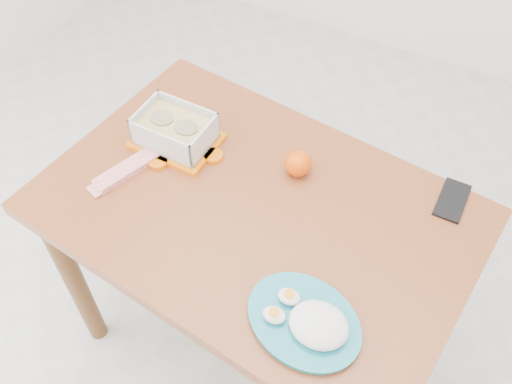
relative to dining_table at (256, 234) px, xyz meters
The scene contains 7 objects.
ground 0.65m from the dining_table, 142.08° to the left, with size 3.50×3.50×0.00m, color #B7B7B2.
dining_table is the anchor object (origin of this frame).
food_container 0.35m from the dining_table, 161.92° to the left, with size 0.23×0.17×0.09m.
orange_fruit 0.22m from the dining_table, 74.52° to the left, with size 0.07×0.07×0.07m, color #FF5F05.
rice_plate 0.37m from the dining_table, 43.15° to the right, with size 0.32×0.32×0.07m.
candy_bar 0.38m from the dining_table, behind, with size 0.19×0.05×0.02m, color red.
smartphone 0.51m from the dining_table, 30.03° to the left, with size 0.07×0.13×0.01m, color black.
Camera 1 is at (0.49, -0.84, 1.87)m, focal length 40.00 mm.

